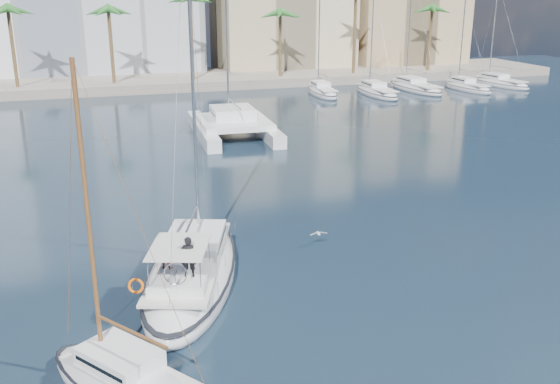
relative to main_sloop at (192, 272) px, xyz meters
name	(u,v)px	position (x,y,z in m)	size (l,w,h in m)	color
ground	(287,270)	(4.55, 0.06, -0.54)	(160.00, 160.00, 0.00)	black
quay	(148,82)	(4.55, 61.06, 0.06)	(120.00, 14.00, 1.20)	gray
building_beige	(282,7)	(26.55, 70.06, 9.46)	(20.00, 14.00, 20.00)	beige
building_tan_right	(404,12)	(46.55, 68.06, 8.46)	(18.00, 12.00, 18.00)	tan
palm_centre	(146,9)	(4.55, 57.06, 9.74)	(3.60, 3.60, 12.30)	brown
palm_right	(391,6)	(38.55, 57.06, 9.74)	(3.60, 3.60, 12.30)	brown
main_sloop	(192,272)	(0.00, 0.00, 0.00)	(7.41, 12.46, 17.63)	silver
catamaran	(233,122)	(8.77, 28.75, 0.64)	(7.30, 13.60, 19.21)	silver
seagull	(319,234)	(6.88, 2.08, 0.25)	(0.93, 0.40, 0.17)	silver
moored_yacht_a	(322,95)	(24.55, 47.06, -0.54)	(2.72, 9.35, 11.90)	silver
moored_yacht_b	(377,95)	(31.05, 45.06, -0.54)	(3.14, 10.78, 13.72)	silver
moored_yacht_c	(415,90)	(37.55, 47.06, -0.54)	(3.55, 12.21, 15.54)	silver
moored_yacht_d	(467,90)	(44.05, 45.06, -0.54)	(2.72, 9.35, 11.90)	silver
moored_yacht_e	(500,86)	(50.55, 47.06, -0.54)	(3.14, 10.78, 13.72)	silver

